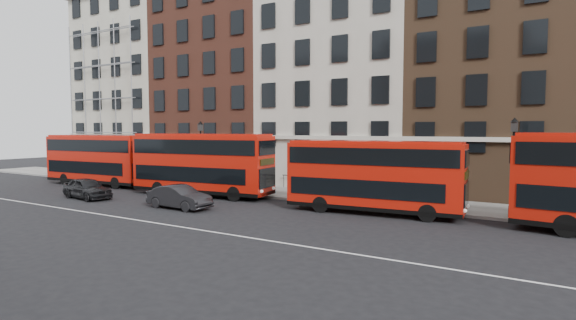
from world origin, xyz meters
The scene contains 13 objects.
ground centered at (0.00, 0.00, 0.00)m, with size 120.00×120.00×0.00m, color black.
pavement centered at (0.00, 10.50, 0.07)m, with size 80.00×5.00×0.15m, color gray.
kerb centered at (0.00, 8.00, 0.08)m, with size 80.00×0.30×0.16m, color gray.
road_centre_line centered at (0.00, -2.00, 0.01)m, with size 70.00×0.12×0.01m, color white.
building_terrace centered at (-0.31, 17.88, 10.24)m, with size 64.00×11.95×22.00m.
bus_a centered at (-18.21, 6.38, 2.33)m, with size 10.48×3.24×4.34m.
bus_b centered at (-6.30, 6.37, 2.42)m, with size 10.97×3.75×4.52m.
bus_c centered at (6.80, 6.38, 2.25)m, with size 10.14×3.25×4.19m.
car_rear centered at (-12.22, 1.20, 0.73)m, with size 1.73×4.31×1.47m, color black.
car_front centered at (-3.89, 1.73, 0.71)m, with size 1.51×4.33×1.43m, color black.
lamp_post_left centered at (-8.78, 9.04, 3.08)m, with size 0.44×0.44×5.33m.
lamp_post_right centered at (13.81, 8.56, 3.08)m, with size 0.44×0.44×5.33m.
iron_railings centered at (0.00, 12.70, 0.65)m, with size 6.60×0.06×1.00m, color black, non-canonical shape.
Camera 1 is at (16.01, -18.01, 4.89)m, focal length 28.00 mm.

